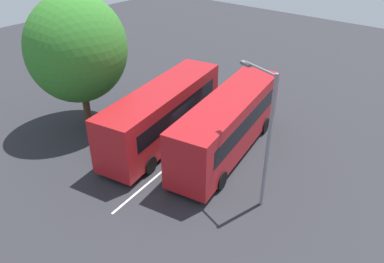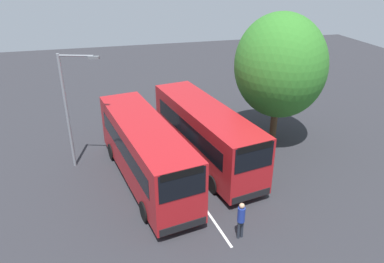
# 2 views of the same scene
# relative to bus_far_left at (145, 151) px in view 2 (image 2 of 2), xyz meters

# --- Properties ---
(ground_plane) EXTENTS (67.68, 67.68, 0.00)m
(ground_plane) POSITION_rel_bus_far_left_xyz_m (-0.82, 1.88, -1.85)
(ground_plane) COLOR #2B2B30
(bus_far_left) EXTENTS (10.10, 4.08, 3.38)m
(bus_far_left) POSITION_rel_bus_far_left_xyz_m (0.00, 0.00, 0.00)
(bus_far_left) COLOR #AD191E
(bus_far_left) RESTS_ON ground
(bus_center_left) EXTENTS (10.10, 4.15, 3.38)m
(bus_center_left) POSITION_rel_bus_far_left_xyz_m (-1.33, 3.65, 0.00)
(bus_center_left) COLOR #AD191E
(bus_center_left) RESTS_ON ground
(pedestrian) EXTENTS (0.37, 0.37, 1.78)m
(pedestrian) POSITION_rel_bus_far_left_xyz_m (5.44, 3.23, -0.79)
(pedestrian) COLOR #232833
(pedestrian) RESTS_ON ground
(street_lamp) EXTENTS (0.82, 2.13, 6.56)m
(street_lamp) POSITION_rel_bus_far_left_xyz_m (-2.58, -3.62, 1.96)
(street_lamp) COLOR gray
(street_lamp) RESTS_ON ground
(depot_tree) EXTENTS (6.10, 5.49, 8.18)m
(depot_tree) POSITION_rel_bus_far_left_xyz_m (-2.98, 8.84, 3.12)
(depot_tree) COLOR #4C3823
(depot_tree) RESTS_ON ground
(lane_stripe_outer_left) EXTENTS (13.57, 1.73, 0.01)m
(lane_stripe_outer_left) POSITION_rel_bus_far_left_xyz_m (-0.82, 1.88, -1.84)
(lane_stripe_outer_left) COLOR silver
(lane_stripe_outer_left) RESTS_ON ground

